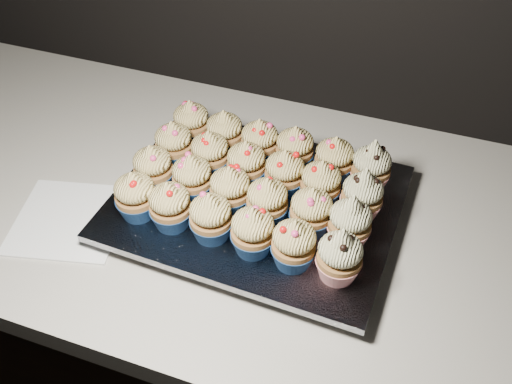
# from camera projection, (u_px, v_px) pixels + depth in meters

# --- Properties ---
(cabinet) EXTENTS (2.40, 0.60, 0.86)m
(cabinet) POSITION_uv_depth(u_px,v_px,m) (240.00, 350.00, 1.26)
(cabinet) COLOR black
(cabinet) RESTS_ON ground
(worktop) EXTENTS (2.44, 0.64, 0.04)m
(worktop) POSITION_uv_depth(u_px,v_px,m) (235.00, 208.00, 0.95)
(worktop) COLOR silver
(worktop) RESTS_ON cabinet
(napkin) EXTENTS (0.20, 0.20, 0.00)m
(napkin) POSITION_uv_depth(u_px,v_px,m) (69.00, 220.00, 0.90)
(napkin) COLOR white
(napkin) RESTS_ON worktop
(baking_tray) EXTENTS (0.41, 0.32, 0.02)m
(baking_tray) POSITION_uv_depth(u_px,v_px,m) (256.00, 210.00, 0.91)
(baking_tray) COLOR black
(baking_tray) RESTS_ON worktop
(foil_lining) EXTENTS (0.45, 0.35, 0.01)m
(foil_lining) POSITION_uv_depth(u_px,v_px,m) (256.00, 202.00, 0.90)
(foil_lining) COLOR silver
(foil_lining) RESTS_ON baking_tray
(cupcake_0) EXTENTS (0.06, 0.06, 0.08)m
(cupcake_0) POSITION_uv_depth(u_px,v_px,m) (135.00, 195.00, 0.84)
(cupcake_0) COLOR navy
(cupcake_0) RESTS_ON foil_lining
(cupcake_1) EXTENTS (0.06, 0.06, 0.08)m
(cupcake_1) POSITION_uv_depth(u_px,v_px,m) (170.00, 206.00, 0.83)
(cupcake_1) COLOR navy
(cupcake_1) RESTS_ON foil_lining
(cupcake_2) EXTENTS (0.06, 0.06, 0.08)m
(cupcake_2) POSITION_uv_depth(u_px,v_px,m) (211.00, 217.00, 0.81)
(cupcake_2) COLOR navy
(cupcake_2) RESTS_ON foil_lining
(cupcake_3) EXTENTS (0.06, 0.06, 0.08)m
(cupcake_3) POSITION_uv_depth(u_px,v_px,m) (253.00, 231.00, 0.79)
(cupcake_3) COLOR navy
(cupcake_3) RESTS_ON foil_lining
(cupcake_4) EXTENTS (0.06, 0.06, 0.08)m
(cupcake_4) POSITION_uv_depth(u_px,v_px,m) (294.00, 244.00, 0.77)
(cupcake_4) COLOR navy
(cupcake_4) RESTS_ON foil_lining
(cupcake_5) EXTENTS (0.06, 0.06, 0.10)m
(cupcake_5) POSITION_uv_depth(u_px,v_px,m) (340.00, 256.00, 0.76)
(cupcake_5) COLOR red
(cupcake_5) RESTS_ON foil_lining
(cupcake_6) EXTENTS (0.06, 0.06, 0.08)m
(cupcake_6) POSITION_uv_depth(u_px,v_px,m) (153.00, 168.00, 0.89)
(cupcake_6) COLOR navy
(cupcake_6) RESTS_ON foil_lining
(cupcake_7) EXTENTS (0.06, 0.06, 0.08)m
(cupcake_7) POSITION_uv_depth(u_px,v_px,m) (192.00, 178.00, 0.87)
(cupcake_7) COLOR navy
(cupcake_7) RESTS_ON foil_lining
(cupcake_8) EXTENTS (0.06, 0.06, 0.08)m
(cupcake_8) POSITION_uv_depth(u_px,v_px,m) (230.00, 190.00, 0.85)
(cupcake_8) COLOR navy
(cupcake_8) RESTS_ON foil_lining
(cupcake_9) EXTENTS (0.06, 0.06, 0.08)m
(cupcake_9) POSITION_uv_depth(u_px,v_px,m) (267.00, 201.00, 0.83)
(cupcake_9) COLOR navy
(cupcake_9) RESTS_ON foil_lining
(cupcake_10) EXTENTS (0.06, 0.06, 0.08)m
(cupcake_10) POSITION_uv_depth(u_px,v_px,m) (311.00, 211.00, 0.82)
(cupcake_10) COLOR navy
(cupcake_10) RESTS_ON foil_lining
(cupcake_11) EXTENTS (0.06, 0.06, 0.10)m
(cupcake_11) POSITION_uv_depth(u_px,v_px,m) (350.00, 222.00, 0.80)
(cupcake_11) COLOR red
(cupcake_11) RESTS_ON foil_lining
(cupcake_12) EXTENTS (0.06, 0.06, 0.08)m
(cupcake_12) POSITION_uv_depth(u_px,v_px,m) (174.00, 144.00, 0.93)
(cupcake_12) COLOR navy
(cupcake_12) RESTS_ON foil_lining
(cupcake_13) EXTENTS (0.06, 0.06, 0.08)m
(cupcake_13) POSITION_uv_depth(u_px,v_px,m) (210.00, 154.00, 0.91)
(cupcake_13) COLOR navy
(cupcake_13) RESTS_ON foil_lining
(cupcake_14) EXTENTS (0.06, 0.06, 0.08)m
(cupcake_14) POSITION_uv_depth(u_px,v_px,m) (246.00, 164.00, 0.89)
(cupcake_14) COLOR navy
(cupcake_14) RESTS_ON foil_lining
(cupcake_15) EXTENTS (0.06, 0.06, 0.08)m
(cupcake_15) POSITION_uv_depth(u_px,v_px,m) (285.00, 173.00, 0.88)
(cupcake_15) COLOR navy
(cupcake_15) RESTS_ON foil_lining
(cupcake_16) EXTENTS (0.06, 0.06, 0.08)m
(cupcake_16) POSITION_uv_depth(u_px,v_px,m) (321.00, 184.00, 0.86)
(cupcake_16) COLOR navy
(cupcake_16) RESTS_ON foil_lining
(cupcake_17) EXTENTS (0.06, 0.06, 0.10)m
(cupcake_17) POSITION_uv_depth(u_px,v_px,m) (362.00, 195.00, 0.84)
(cupcake_17) COLOR red
(cupcake_17) RESTS_ON foil_lining
(cupcake_18) EXTENTS (0.06, 0.06, 0.08)m
(cupcake_18) POSITION_uv_depth(u_px,v_px,m) (191.00, 123.00, 0.97)
(cupcake_18) COLOR navy
(cupcake_18) RESTS_ON foil_lining
(cupcake_19) EXTENTS (0.06, 0.06, 0.08)m
(cupcake_19) POSITION_uv_depth(u_px,v_px,m) (224.00, 133.00, 0.95)
(cupcake_19) COLOR navy
(cupcake_19) RESTS_ON foil_lining
(cupcake_20) EXTENTS (0.06, 0.06, 0.08)m
(cupcake_20) POSITION_uv_depth(u_px,v_px,m) (260.00, 142.00, 0.93)
(cupcake_20) COLOR navy
(cupcake_20) RESTS_ON foil_lining
(cupcake_21) EXTENTS (0.06, 0.06, 0.08)m
(cupcake_21) POSITION_uv_depth(u_px,v_px,m) (295.00, 149.00, 0.92)
(cupcake_21) COLOR navy
(cupcake_21) RESTS_ON foil_lining
(cupcake_22) EXTENTS (0.06, 0.06, 0.08)m
(cupcake_22) POSITION_uv_depth(u_px,v_px,m) (334.00, 160.00, 0.90)
(cupcake_22) COLOR navy
(cupcake_22) RESTS_ON foil_lining
(cupcake_23) EXTENTS (0.06, 0.06, 0.10)m
(cupcake_23) POSITION_uv_depth(u_px,v_px,m) (371.00, 167.00, 0.89)
(cupcake_23) COLOR red
(cupcake_23) RESTS_ON foil_lining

